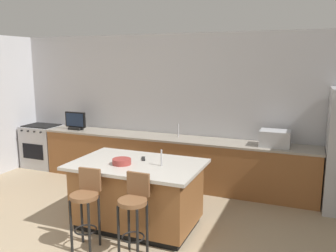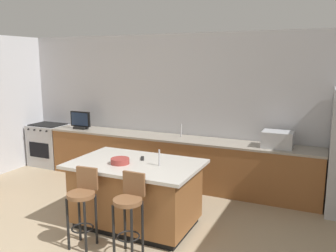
% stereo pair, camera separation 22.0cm
% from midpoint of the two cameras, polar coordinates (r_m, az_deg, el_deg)
% --- Properties ---
extents(wall_back, '(7.40, 0.12, 2.77)m').
position_cam_midpoint_polar(wall_back, '(6.70, 3.31, 2.89)').
color(wall_back, '#BCBCC1').
rests_on(wall_back, ground_plane).
extents(counter_back, '(5.20, 0.62, 0.90)m').
position_cam_midpoint_polar(counter_back, '(6.56, 1.82, -5.65)').
color(counter_back, brown).
rests_on(counter_back, ground_plane).
extents(kitchen_island, '(1.76, 1.14, 0.91)m').
position_cam_midpoint_polar(kitchen_island, '(4.98, -3.92, -10.82)').
color(kitchen_island, black).
rests_on(kitchen_island, ground_plane).
extents(range_oven, '(0.76, 0.63, 0.92)m').
position_cam_midpoint_polar(range_oven, '(8.15, -18.00, -2.90)').
color(range_oven, '#B7BABF').
rests_on(range_oven, ground_plane).
extents(microwave, '(0.48, 0.36, 0.26)m').
position_cam_midpoint_polar(microwave, '(5.98, 18.35, -2.08)').
color(microwave, '#B7BABF').
rests_on(microwave, counter_back).
extents(tv_monitor, '(0.46, 0.16, 0.36)m').
position_cam_midpoint_polar(tv_monitor, '(7.40, -13.20, 0.81)').
color(tv_monitor, black).
rests_on(tv_monitor, counter_back).
extents(sink_faucet_back, '(0.02, 0.02, 0.24)m').
position_cam_midpoint_polar(sink_faucet_back, '(6.47, 3.09, -0.71)').
color(sink_faucet_back, '#B2B2B7').
rests_on(sink_faucet_back, counter_back).
extents(sink_faucet_island, '(0.02, 0.02, 0.22)m').
position_cam_midpoint_polar(sink_faucet_island, '(4.65, -0.07, -5.16)').
color(sink_faucet_island, '#B2B2B7').
rests_on(sink_faucet_island, kitchen_island).
extents(bar_stool_left, '(0.34, 0.35, 0.99)m').
position_cam_midpoint_polar(bar_stool_left, '(4.50, -12.26, -11.75)').
color(bar_stool_left, brown).
rests_on(bar_stool_left, ground_plane).
extents(bar_stool_right, '(0.34, 0.34, 0.99)m').
position_cam_midpoint_polar(bar_stool_right, '(4.22, -4.78, -13.03)').
color(bar_stool_right, brown).
rests_on(bar_stool_right, ground_plane).
extents(fruit_bowl, '(0.25, 0.25, 0.08)m').
position_cam_midpoint_polar(fruit_bowl, '(4.79, -6.47, -5.66)').
color(fruit_bowl, '#993833').
rests_on(fruit_bowl, kitchen_island).
extents(tv_remote, '(0.12, 0.17, 0.02)m').
position_cam_midpoint_polar(tv_remote, '(4.99, -2.91, -5.27)').
color(tv_remote, black).
rests_on(tv_remote, kitchen_island).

